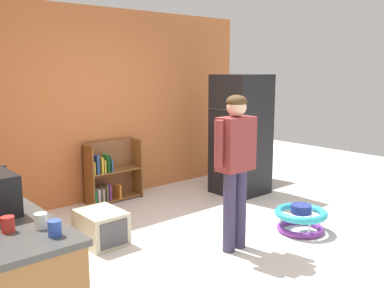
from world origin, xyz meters
name	(u,v)px	position (x,y,z in m)	size (l,w,h in m)	color
ground_plane	(212,247)	(0.00, 0.00, 0.00)	(12.00, 12.00, 0.00)	silver
back_wall	(99,106)	(0.00, 2.33, 1.35)	(5.20, 0.06, 2.70)	#C9703C
refrigerator	(241,135)	(1.73, 1.21, 0.89)	(0.73, 0.68, 1.78)	black
bookshelf	(109,175)	(0.02, 2.14, 0.37)	(0.80, 0.28, 0.85)	brown
standing_person	(236,159)	(0.14, -0.18, 0.97)	(0.57, 0.22, 1.61)	#373352
baby_walker	(301,218)	(1.08, -0.34, 0.16)	(0.60, 0.60, 0.32)	purple
pet_carrier	(101,227)	(-0.83, 0.87, 0.18)	(0.42, 0.55, 0.36)	beige
amber_bottle	(5,184)	(-1.97, 0.24, 1.00)	(0.07, 0.07, 0.25)	#9E661E
red_cup	(8,224)	(-2.21, -0.52, 0.95)	(0.08, 0.08, 0.10)	red
white_cup	(41,221)	(-2.04, -0.59, 0.95)	(0.08, 0.08, 0.10)	white
blue_cup	(55,228)	(-2.02, -0.77, 0.95)	(0.08, 0.08, 0.10)	blue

